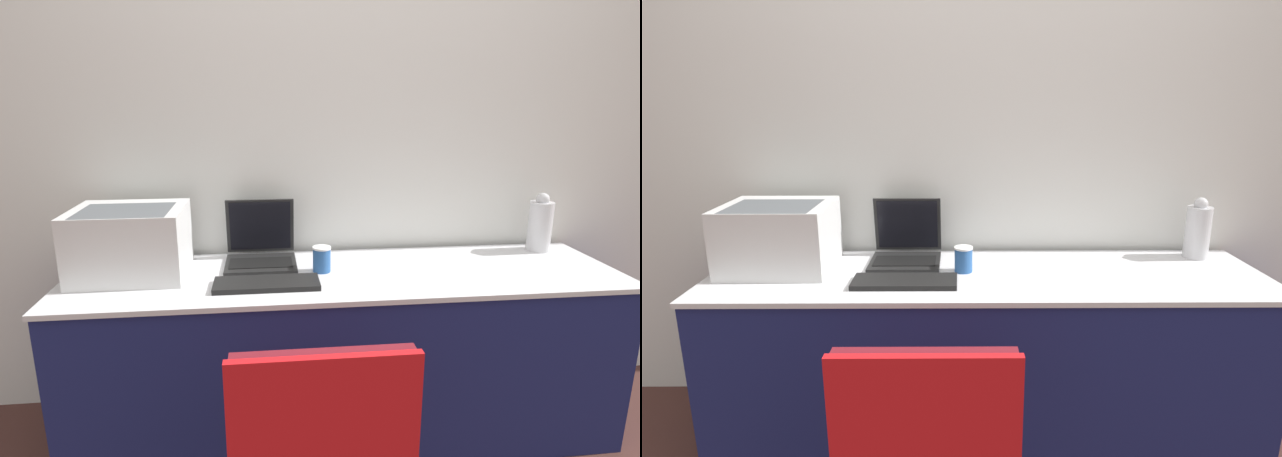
% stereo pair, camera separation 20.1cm
% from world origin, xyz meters
% --- Properties ---
extents(wall_back, '(8.00, 0.05, 2.60)m').
position_xyz_m(wall_back, '(0.00, 0.65, 1.30)').
color(wall_back, silver).
rests_on(wall_back, ground_plane).
extents(table, '(2.24, 0.61, 0.73)m').
position_xyz_m(table, '(0.00, 0.30, 0.36)').
color(table, '#191E51').
rests_on(table, ground_plane).
extents(printer, '(0.43, 0.36, 0.27)m').
position_xyz_m(printer, '(-0.86, 0.36, 0.88)').
color(printer, silver).
rests_on(printer, table).
extents(laptop_left, '(0.30, 0.29, 0.26)m').
position_xyz_m(laptop_left, '(-0.35, 0.46, 0.79)').
color(laptop_left, black).
rests_on(laptop_left, table).
extents(external_keyboard, '(0.40, 0.15, 0.02)m').
position_xyz_m(external_keyboard, '(-0.32, 0.17, 0.74)').
color(external_keyboard, black).
rests_on(external_keyboard, table).
extents(coffee_cup, '(0.08, 0.08, 0.11)m').
position_xyz_m(coffee_cup, '(-0.10, 0.31, 0.78)').
color(coffee_cup, '#285699').
rests_on(coffee_cup, table).
extents(metal_pitcher, '(0.11, 0.11, 0.27)m').
position_xyz_m(metal_pitcher, '(0.94, 0.50, 0.85)').
color(metal_pitcher, silver).
rests_on(metal_pitcher, table).
extents(chair, '(0.45, 0.48, 0.86)m').
position_xyz_m(chair, '(-0.20, -0.49, 0.54)').
color(chair, maroon).
rests_on(chair, ground_plane).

